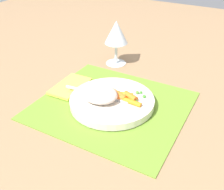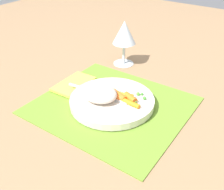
# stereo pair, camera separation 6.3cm
# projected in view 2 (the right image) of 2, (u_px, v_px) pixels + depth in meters

# --- Properties ---
(ground_plane) EXTENTS (2.40, 2.40, 0.00)m
(ground_plane) POSITION_uv_depth(u_px,v_px,m) (112.00, 106.00, 0.75)
(ground_plane) COLOR #997551
(placemat) EXTENTS (0.40, 0.37, 0.01)m
(placemat) POSITION_uv_depth(u_px,v_px,m) (112.00, 105.00, 0.75)
(placemat) COLOR olive
(placemat) RESTS_ON ground_plane
(plate) EXTENTS (0.23, 0.23, 0.02)m
(plate) POSITION_uv_depth(u_px,v_px,m) (112.00, 101.00, 0.74)
(plate) COLOR silver
(plate) RESTS_ON placemat
(rice_mound) EXTENTS (0.11, 0.08, 0.04)m
(rice_mound) POSITION_uv_depth(u_px,v_px,m) (99.00, 93.00, 0.73)
(rice_mound) COLOR beige
(rice_mound) RESTS_ON plate
(carrot_portion) EXTENTS (0.10, 0.05, 0.02)m
(carrot_portion) POSITION_uv_depth(u_px,v_px,m) (124.00, 97.00, 0.73)
(carrot_portion) COLOR orange
(carrot_portion) RESTS_ON plate
(pea_scatter) EXTENTS (0.09, 0.08, 0.01)m
(pea_scatter) POSITION_uv_depth(u_px,v_px,m) (130.00, 96.00, 0.74)
(pea_scatter) COLOR green
(pea_scatter) RESTS_ON plate
(fork) EXTENTS (0.20, 0.03, 0.01)m
(fork) POSITION_uv_depth(u_px,v_px,m) (104.00, 95.00, 0.75)
(fork) COLOR silver
(fork) RESTS_ON plate
(wine_glass) EXTENTS (0.08, 0.08, 0.16)m
(wine_glass) POSITION_uv_depth(u_px,v_px,m) (124.00, 34.00, 0.92)
(wine_glass) COLOR silver
(wine_glass) RESTS_ON ground_plane
(napkin) EXTENTS (0.08, 0.14, 0.01)m
(napkin) POSITION_uv_depth(u_px,v_px,m) (74.00, 84.00, 0.84)
(napkin) COLOR #EAE54C
(napkin) RESTS_ON placemat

